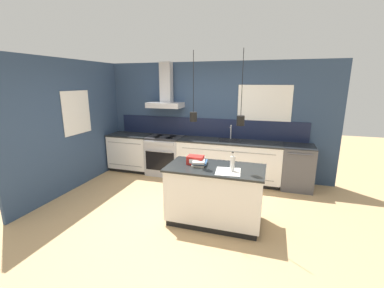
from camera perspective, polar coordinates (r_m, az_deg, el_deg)
ground_plane at (r=4.55m, az=-3.12°, el=-14.77°), size 16.00×16.00×0.00m
wall_back at (r=5.98m, az=2.91°, el=5.89°), size 5.60×2.26×2.60m
wall_left at (r=5.94m, az=-23.39°, el=4.23°), size 0.08×3.80×2.60m
counter_run_left at (r=6.57m, az=-13.28°, el=-1.71°), size 1.03×0.64×0.91m
counter_run_sink at (r=5.75m, az=8.13°, el=-3.67°), size 2.25×0.64×1.23m
oven_range at (r=6.16m, az=-6.00°, el=-2.49°), size 0.81×0.66×0.91m
dishwasher at (r=5.72m, az=22.37°, el=-4.77°), size 0.61×0.65×0.91m
kitchen_island at (r=4.08m, az=5.06°, el=-11.11°), size 1.47×0.77×0.91m
bottle_on_island at (r=3.72m, az=8.98°, el=-4.27°), size 0.07×0.07×0.29m
book_stack at (r=3.99m, az=1.68°, el=-3.99°), size 0.26×0.37×0.09m
red_supply_box at (r=4.02m, az=0.77°, el=-3.57°), size 0.25×0.18×0.13m
paper_pile at (r=3.73m, az=8.02°, el=-6.09°), size 0.38×0.39×0.01m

